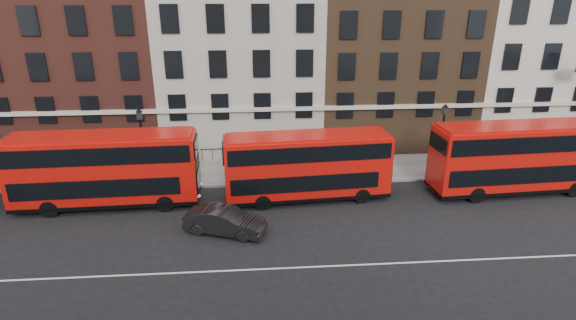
{
  "coord_description": "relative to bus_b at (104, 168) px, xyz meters",
  "views": [
    {
      "loc": [
        1.0,
        -20.62,
        12.87
      ],
      "look_at": [
        2.96,
        5.0,
        3.0
      ],
      "focal_mm": 28.0,
      "sensor_mm": 36.0,
      "label": 1
    }
  ],
  "objects": [
    {
      "name": "iron_railings",
      "position": [
        8.3,
        7.05,
        -1.88
      ],
      "size": [
        6.6,
        0.06,
        1.0
      ],
      "primitive_type": null,
      "color": "black",
      "rests_on": "pavement"
    },
    {
      "name": "car_front",
      "position": [
        7.48,
        -3.97,
        -1.78
      ],
      "size": [
        4.78,
        2.94,
        1.49
      ],
      "primitive_type": "imported",
      "rotation": [
        0.0,
        0.0,
        1.24
      ],
      "color": "black",
      "rests_on": "ground"
    },
    {
      "name": "lamp_post_right",
      "position": [
        22.34,
        2.78,
        0.55
      ],
      "size": [
        0.44,
        0.44,
        5.33
      ],
      "color": "black",
      "rests_on": "pavement"
    },
    {
      "name": "road_centre_line",
      "position": [
        8.3,
        -7.65,
        -2.52
      ],
      "size": [
        70.0,
        0.12,
        0.01
      ],
      "primitive_type": "cube",
      "color": "white",
      "rests_on": "ground"
    },
    {
      "name": "building_terrace",
      "position": [
        8.0,
        12.23,
        7.71
      ],
      "size": [
        64.0,
        11.95,
        22.0
      ],
      "color": "beige",
      "rests_on": "ground"
    },
    {
      "name": "ground",
      "position": [
        8.3,
        -5.65,
        -2.53
      ],
      "size": [
        120.0,
        120.0,
        0.0
      ],
      "primitive_type": "plane",
      "color": "black",
      "rests_on": "ground"
    },
    {
      "name": "lamp_post_left",
      "position": [
        1.67,
        3.17,
        0.55
      ],
      "size": [
        0.44,
        0.44,
        5.33
      ],
      "color": "black",
      "rests_on": "pavement"
    },
    {
      "name": "bus_b",
      "position": [
        0.0,
        0.0,
        0.0
      ],
      "size": [
        11.3,
        3.08,
        4.71
      ],
      "rotation": [
        0.0,
        0.0,
        0.03
      ],
      "color": "red",
      "rests_on": "ground"
    },
    {
      "name": "bus_d",
      "position": [
        26.38,
        -0.0,
        0.02
      ],
      "size": [
        11.43,
        3.35,
        4.74
      ],
      "rotation": [
        0.0,
        0.0,
        0.06
      ],
      "color": "red",
      "rests_on": "ground"
    },
    {
      "name": "bus_c",
      "position": [
        12.5,
        -0.0,
        -0.16
      ],
      "size": [
        10.65,
        3.28,
        4.41
      ],
      "rotation": [
        0.0,
        0.0,
        0.07
      ],
      "color": "red",
      "rests_on": "ground"
    },
    {
      "name": "kerb",
      "position": [
        8.3,
        2.35,
        -2.45
      ],
      "size": [
        80.0,
        0.3,
        0.16
      ],
      "primitive_type": "cube",
      "color": "gray",
      "rests_on": "ground"
    },
    {
      "name": "pavement",
      "position": [
        8.3,
        4.85,
        -2.45
      ],
      "size": [
        80.0,
        5.0,
        0.15
      ],
      "primitive_type": "cube",
      "color": "gray",
      "rests_on": "ground"
    },
    {
      "name": "traffic_light",
      "position": [
        31.81,
        2.97,
        -0.08
      ],
      "size": [
        0.25,
        0.45,
        3.27
      ],
      "color": "black",
      "rests_on": "pavement"
    }
  ]
}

